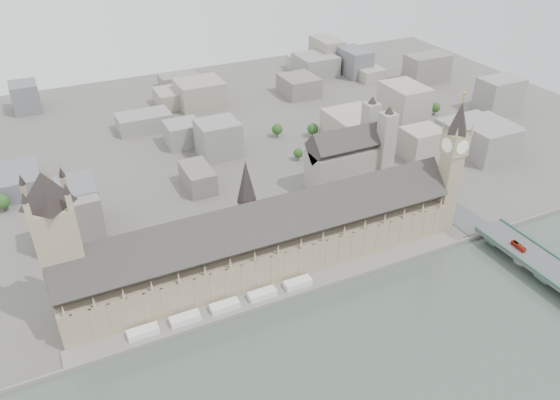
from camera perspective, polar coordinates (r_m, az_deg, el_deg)
name	(u,v)px	position (r m, az deg, el deg)	size (l,w,h in m)	color
ground	(279,286)	(358.26, -0.11, -8.93)	(900.00, 900.00, 0.00)	#595651
embankment_wall	(289,298)	(347.13, 0.97, -10.19)	(600.00, 1.50, 3.00)	slate
river_terrace	(284,291)	(352.49, 0.42, -9.52)	(270.00, 15.00, 2.00)	slate
terrace_tents	(225,306)	(339.63, -5.80, -10.96)	(118.00, 7.00, 4.00)	white
palace_of_westminster	(266,241)	(358.27, -1.47, -4.31)	(265.00, 40.73, 55.44)	#9D856A
elizabeth_tower	(452,159)	(399.98, 17.56, 4.14)	(17.00, 17.00, 107.50)	#9D856A
victoria_tower	(59,243)	(324.78, -22.11, -4.22)	(30.00, 30.00, 100.00)	#9D856A
central_tower	(246,194)	(340.50, -3.52, 0.63)	(13.00, 13.00, 48.00)	#82735A
westminster_abbey	(350,157)	(459.65, 7.32, 4.47)	(68.00, 36.00, 64.00)	gray
city_skyline_inland	(171,122)	(548.03, -11.31, 8.02)	(720.00, 360.00, 38.00)	gray
park_trees	(231,232)	(394.68, -5.18, -3.36)	(110.00, 30.00, 15.00)	#1D4418
red_bus_north	(518,246)	(405.81, 23.66, -4.43)	(2.77, 11.83, 3.30)	red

